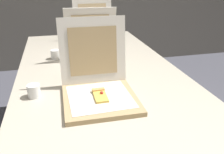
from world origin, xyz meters
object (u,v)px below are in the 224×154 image
object	(u,v)px
cup_white_far	(55,54)
table	(102,83)
pizza_box_back	(96,37)
pizza_box_front	(99,88)
pizza_box_middle	(93,56)
cup_white_near_center	(34,91)

from	to	relation	value
cup_white_far	table	bearing A→B (deg)	-55.84
pizza_box_back	cup_white_far	xyz separation A→B (m)	(-0.35, -0.31, -0.02)
pizza_box_front	pizza_box_back	bearing A→B (deg)	81.44
table	pizza_box_middle	distance (m)	0.24
pizza_box_front	pizza_box_middle	distance (m)	0.47
table	pizza_box_middle	size ratio (longest dim) A/B	5.88
table	pizza_box_middle	bearing A→B (deg)	94.96
pizza_box_middle	pizza_box_back	world-z (taller)	pizza_box_back
pizza_box_middle	cup_white_far	bearing A→B (deg)	149.97
pizza_box_back	cup_white_near_center	distance (m)	0.98
table	pizza_box_back	distance (m)	0.70
pizza_box_front	cup_white_near_center	distance (m)	0.31
pizza_box_front	cup_white_far	distance (m)	0.65
table	pizza_box_front	world-z (taller)	pizza_box_front
pizza_box_middle	cup_white_far	world-z (taller)	pizza_box_middle
cup_white_near_center	table	bearing A→B (deg)	24.51
pizza_box_front	cup_white_near_center	world-z (taller)	pizza_box_front
pizza_box_front	cup_white_far	size ratio (longest dim) A/B	6.18
pizza_box_front	pizza_box_back	distance (m)	0.95
pizza_box_front	pizza_box_back	size ratio (longest dim) A/B	1.02
table	cup_white_near_center	world-z (taller)	cup_white_near_center
pizza_box_middle	cup_white_far	distance (m)	0.29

